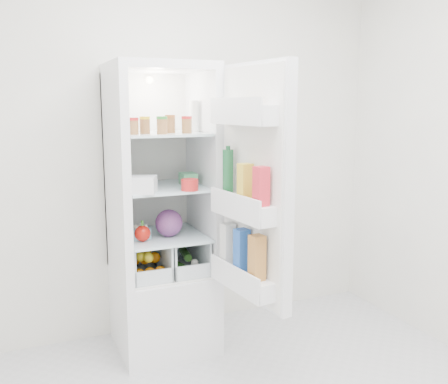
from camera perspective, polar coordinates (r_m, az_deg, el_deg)
name	(u,v)px	position (r m, az deg, el deg)	size (l,w,h in m)	color
room_walls	(291,95)	(2.05, 7.66, 10.94)	(3.02, 3.02, 2.61)	white
refrigerator	(161,245)	(3.25, -7.26, -6.01)	(0.60, 0.60, 1.80)	white
shelf_low	(163,236)	(3.17, -6.97, -4.99)	(0.49, 0.53, 0.01)	silver
shelf_mid	(162,187)	(3.11, -7.09, 0.54)	(0.49, 0.53, 0.01)	silver
shelf_top	(161,134)	(3.07, -7.22, 6.63)	(0.49, 0.53, 0.01)	silver
crisper_left	(145,258)	(3.18, -9.06, -7.46)	(0.23, 0.46, 0.22)	silver
crisper_right	(182,253)	(3.24, -4.83, -7.01)	(0.23, 0.46, 0.22)	silver
condiment_jars	(160,126)	(2.95, -7.36, 7.46)	(0.38, 0.16, 0.08)	#B21919
squeeze_bottle	(194,116)	(3.13, -3.45, 8.65)	(0.06, 0.06, 0.19)	white
tub_white	(143,185)	(2.87, -9.28, 0.83)	(0.15, 0.15, 0.10)	white
tin_red	(190,185)	(2.93, -3.94, 0.83)	(0.10, 0.10, 0.07)	red
foil_tray	(145,180)	(3.26, -9.04, 1.40)	(0.15, 0.11, 0.04)	silver
tub_green	(188,179)	(3.15, -4.11, 1.52)	(0.09, 0.13, 0.07)	#469B61
red_cabbage	(169,223)	(3.11, -6.32, -3.54)	(0.17, 0.17, 0.17)	#4C1C51
bell_pepper	(142,234)	(3.02, -9.30, -4.71)	(0.10, 0.10, 0.10)	red
mushroom_bowl	(141,234)	(3.08, -9.51, -4.76)	(0.13, 0.13, 0.06)	#8EC2D4
citrus_pile	(147,263)	(3.13, -8.82, -8.05)	(0.20, 0.24, 0.16)	orange
veg_pile	(183,260)	(3.26, -4.73, -7.80)	(0.16, 0.30, 0.10)	#244F1A
fridge_door	(252,191)	(2.69, 3.20, 0.07)	(0.23, 0.60, 1.30)	white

